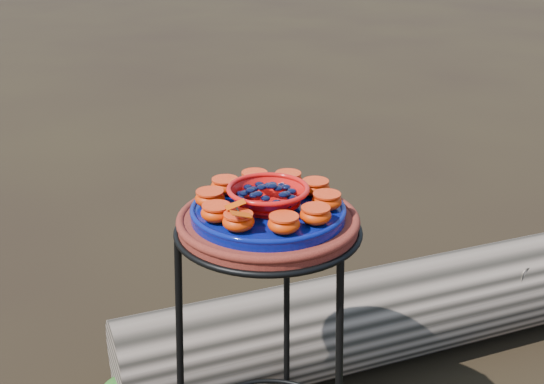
% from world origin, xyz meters
% --- Properties ---
extents(plant_stand, '(0.44, 0.44, 0.70)m').
position_xyz_m(plant_stand, '(0.00, 0.00, 0.35)').
color(plant_stand, black).
rests_on(plant_stand, ground).
extents(terracotta_saucer, '(0.38, 0.38, 0.03)m').
position_xyz_m(terracotta_saucer, '(0.00, 0.00, 0.72)').
color(terracotta_saucer, '#44120F').
rests_on(terracotta_saucer, plant_stand).
extents(cobalt_plate, '(0.33, 0.33, 0.02)m').
position_xyz_m(cobalt_plate, '(0.00, 0.00, 0.74)').
color(cobalt_plate, '#010D44').
rests_on(cobalt_plate, terracotta_saucer).
extents(red_bowl, '(0.16, 0.16, 0.05)m').
position_xyz_m(red_bowl, '(0.00, 0.00, 0.78)').
color(red_bowl, red).
rests_on(red_bowl, cobalt_plate).
extents(glass_gems, '(0.13, 0.13, 0.02)m').
position_xyz_m(glass_gems, '(0.00, 0.00, 0.81)').
color(glass_gems, black).
rests_on(glass_gems, red_bowl).
extents(orange_half_0, '(0.06, 0.06, 0.04)m').
position_xyz_m(orange_half_0, '(-0.03, -0.12, 0.77)').
color(orange_half_0, '#AF2A03').
rests_on(orange_half_0, cobalt_plate).
extents(orange_half_1, '(0.06, 0.06, 0.04)m').
position_xyz_m(orange_half_1, '(0.06, -0.11, 0.77)').
color(orange_half_1, '#AF2A03').
rests_on(orange_half_1, cobalt_plate).
extents(orange_half_2, '(0.06, 0.06, 0.04)m').
position_xyz_m(orange_half_2, '(0.11, -0.05, 0.77)').
color(orange_half_2, '#AF2A03').
rests_on(orange_half_2, cobalt_plate).
extents(orange_half_3, '(0.06, 0.06, 0.04)m').
position_xyz_m(orange_half_3, '(0.12, 0.02, 0.77)').
color(orange_half_3, '#AF2A03').
rests_on(orange_half_3, cobalt_plate).
extents(orange_half_4, '(0.06, 0.06, 0.04)m').
position_xyz_m(orange_half_4, '(0.09, 0.09, 0.77)').
color(orange_half_4, '#AF2A03').
rests_on(orange_half_4, cobalt_plate).
extents(orange_half_5, '(0.06, 0.06, 0.04)m').
position_xyz_m(orange_half_5, '(0.02, 0.12, 0.77)').
color(orange_half_5, '#AF2A03').
rests_on(orange_half_5, cobalt_plate).
extents(orange_half_6, '(0.06, 0.06, 0.04)m').
position_xyz_m(orange_half_6, '(-0.06, 0.11, 0.77)').
color(orange_half_6, '#AF2A03').
rests_on(orange_half_6, cobalt_plate).
extents(orange_half_7, '(0.06, 0.06, 0.04)m').
position_xyz_m(orange_half_7, '(-0.11, 0.05, 0.77)').
color(orange_half_7, '#AF2A03').
rests_on(orange_half_7, cobalt_plate).
extents(orange_half_8, '(0.06, 0.06, 0.04)m').
position_xyz_m(orange_half_8, '(-0.12, -0.02, 0.77)').
color(orange_half_8, '#AF2A03').
rests_on(orange_half_8, cobalt_plate).
extents(orange_half_9, '(0.06, 0.06, 0.04)m').
position_xyz_m(orange_half_9, '(-0.09, -0.09, 0.77)').
color(orange_half_9, '#AF2A03').
rests_on(orange_half_9, cobalt_plate).
extents(butterfly, '(0.10, 0.09, 0.02)m').
position_xyz_m(butterfly, '(-0.03, -0.12, 0.80)').
color(butterfly, '#C03500').
rests_on(butterfly, orange_half_0).
extents(driftwood_log, '(1.58, 1.27, 0.31)m').
position_xyz_m(driftwood_log, '(0.21, 0.58, 0.15)').
color(driftwood_log, black).
rests_on(driftwood_log, ground).
extents(foliage_back, '(0.29, 0.29, 0.15)m').
position_xyz_m(foliage_back, '(-0.27, 0.46, 0.07)').
color(foliage_back, '#145018').
rests_on(foliage_back, ground).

